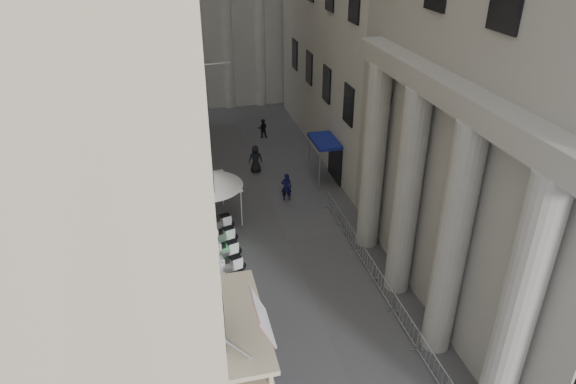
% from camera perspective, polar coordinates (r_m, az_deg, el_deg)
% --- Properties ---
extents(iron_fence, '(0.30, 28.00, 1.40)m').
position_cam_1_polar(iron_fence, '(27.54, -8.25, -7.80)').
color(iron_fence, black).
rests_on(iron_fence, ground).
extents(blue_awning, '(1.60, 3.00, 3.00)m').
position_cam_1_polar(blue_awning, '(35.69, 3.94, 1.36)').
color(blue_awning, navy).
rests_on(blue_awning, ground).
extents(scooter_4, '(1.50, 0.95, 1.50)m').
position_cam_1_polar(scooter_4, '(21.48, -3.67, -20.21)').
color(scooter_4, silver).
rests_on(scooter_4, ground).
extents(scooter_5, '(1.50, 0.95, 1.50)m').
position_cam_1_polar(scooter_5, '(22.43, -4.34, -17.58)').
color(scooter_5, silver).
rests_on(scooter_5, ground).
extents(scooter_6, '(1.50, 0.95, 1.50)m').
position_cam_1_polar(scooter_6, '(23.43, -4.93, -15.17)').
color(scooter_6, silver).
rests_on(scooter_6, ground).
extents(scooter_7, '(1.50, 0.95, 1.50)m').
position_cam_1_polar(scooter_7, '(24.46, -5.46, -12.96)').
color(scooter_7, silver).
rests_on(scooter_7, ground).
extents(scooter_8, '(1.50, 0.95, 1.50)m').
position_cam_1_polar(scooter_8, '(25.54, -5.93, -10.93)').
color(scooter_8, silver).
rests_on(scooter_8, ground).
extents(scooter_9, '(1.50, 0.95, 1.50)m').
position_cam_1_polar(scooter_9, '(26.64, -6.37, -9.07)').
color(scooter_9, silver).
rests_on(scooter_9, ground).
extents(scooter_10, '(1.50, 0.95, 1.50)m').
position_cam_1_polar(scooter_10, '(27.77, -6.76, -7.36)').
color(scooter_10, silver).
rests_on(scooter_10, ground).
extents(scooter_11, '(1.50, 0.95, 1.50)m').
position_cam_1_polar(scooter_11, '(28.92, -7.12, -5.78)').
color(scooter_11, silver).
rests_on(scooter_11, ground).
extents(scooter_12, '(1.50, 0.95, 1.50)m').
position_cam_1_polar(scooter_12, '(30.10, -7.45, -4.32)').
color(scooter_12, silver).
rests_on(scooter_12, ground).
extents(barrier_1, '(0.60, 2.40, 1.10)m').
position_cam_1_polar(barrier_1, '(22.43, 15.51, -18.83)').
color(barrier_1, '#AFB1B7').
rests_on(barrier_1, ground).
extents(barrier_2, '(0.60, 2.40, 1.10)m').
position_cam_1_polar(barrier_2, '(23.95, 12.71, -14.74)').
color(barrier_2, '#AFB1B7').
rests_on(barrier_2, ground).
extents(barrier_3, '(0.60, 2.40, 1.10)m').
position_cam_1_polar(barrier_3, '(25.64, 10.35, -11.13)').
color(barrier_3, '#AFB1B7').
rests_on(barrier_3, ground).
extents(barrier_4, '(0.60, 2.40, 1.10)m').
position_cam_1_polar(barrier_4, '(27.44, 8.34, -7.96)').
color(barrier_4, '#AFB1B7').
rests_on(barrier_4, ground).
extents(barrier_5, '(0.60, 2.40, 1.10)m').
position_cam_1_polar(barrier_5, '(29.35, 6.61, -5.19)').
color(barrier_5, '#AFB1B7').
rests_on(barrier_5, ground).
extents(barrier_6, '(0.60, 2.40, 1.10)m').
position_cam_1_polar(barrier_6, '(31.34, 5.10, -2.76)').
color(barrier_6, '#AFB1B7').
rests_on(barrier_6, ground).
extents(security_tent, '(4.15, 4.15, 3.37)m').
position_cam_1_polar(security_tent, '(29.60, -8.10, 1.31)').
color(security_tent, silver).
rests_on(security_tent, ground).
extents(street_lamp, '(2.62, 0.49, 8.04)m').
position_cam_1_polar(street_lamp, '(34.05, -9.87, 8.41)').
color(street_lamp, '#95989D').
rests_on(street_lamp, ground).
extents(info_kiosk, '(0.51, 0.78, 1.59)m').
position_cam_1_polar(info_kiosk, '(27.74, -8.32, -5.50)').
color(info_kiosk, black).
rests_on(info_kiosk, ground).
extents(pedestrian_a, '(0.75, 0.56, 1.87)m').
position_cam_1_polar(pedestrian_a, '(32.62, -0.17, 0.56)').
color(pedestrian_a, '#0D0D34').
rests_on(pedestrian_a, ground).
extents(pedestrian_b, '(0.89, 0.76, 1.59)m').
position_cam_1_polar(pedestrian_b, '(42.49, -2.83, 7.08)').
color(pedestrian_b, black).
rests_on(pedestrian_b, ground).
extents(pedestrian_c, '(1.00, 0.66, 2.00)m').
position_cam_1_polar(pedestrian_c, '(36.40, -3.63, 3.68)').
color(pedestrian_c, black).
rests_on(pedestrian_c, ground).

